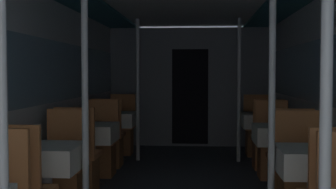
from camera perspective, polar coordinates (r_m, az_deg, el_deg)
name	(u,v)px	position (r m, az deg, el deg)	size (l,w,h in m)	color
wall_left	(39,94)	(4.91, -15.46, 0.09)	(0.05, 9.51, 2.10)	silver
wall_right	(331,95)	(4.80, 19.26, -0.02)	(0.05, 9.51, 2.10)	silver
bulkhead_far	(190,87)	(8.33, 2.71, 0.88)	(2.85, 0.09, 2.10)	slate
support_pole_left_0	(2,126)	(2.33, -19.57, -3.69)	(0.05, 0.05, 2.10)	silver
dining_table_left_1	(45,161)	(3.99, -14.77, -7.90)	(0.58, 0.58, 0.71)	#4C4C51
chair_left_far_1	(64,181)	(4.53, -12.56, -10.21)	(0.41, 0.41, 0.96)	#9C5B31
support_pole_left_1	(85,104)	(3.83, -10.07, -1.16)	(0.05, 0.05, 2.10)	silver
dining_table_left_2	(90,136)	(5.49, -9.43, -4.96)	(0.58, 0.58, 0.71)	#4C4C51
chair_left_near_2	(79,169)	(5.03, -10.81, -8.90)	(0.41, 0.41, 0.96)	#9C5B31
chair_left_far_2	(100,152)	(6.04, -8.25, -6.95)	(0.41, 0.41, 0.96)	#9C5B31
dining_table_left_3	(115,121)	(7.03, -6.43, -3.28)	(0.58, 0.58, 0.71)	#4C4C51
chair_left_near_3	(109,145)	(6.55, -7.26, -6.19)	(0.41, 0.41, 0.96)	#9C5B31
chair_left_far_3	(121,135)	(7.58, -5.70, -4.98)	(0.41, 0.41, 0.96)	#9C5B31
support_pole_left_3	(138,90)	(6.94, -3.71, 0.56)	(0.05, 0.05, 2.10)	silver
support_pole_right_0	(326,129)	(2.21, 18.66, -4.02)	(0.05, 0.05, 2.10)	silver
dining_table_right_1	(315,165)	(3.88, 17.45, -8.21)	(0.58, 0.58, 0.71)	#4C4C51
chair_right_far_1	(300,184)	(4.44, 15.80, -10.51)	(0.41, 0.41, 0.96)	#9C5B31
support_pole_right_1	(272,105)	(3.76, 12.54, -1.25)	(0.05, 0.05, 2.10)	silver
dining_table_right_2	(280,137)	(5.42, 13.54, -5.11)	(0.58, 0.58, 0.71)	#4C4C51
chair_right_near_2	(289,172)	(4.95, 14.53, -9.13)	(0.41, 0.41, 0.96)	#9C5B31
chair_right_far_2	(273,154)	(5.97, 12.67, -7.09)	(0.41, 0.41, 0.96)	#9C5B31
dining_table_right_3	(262,122)	(6.97, 11.38, -3.37)	(0.58, 0.58, 0.71)	#4C4C51
chair_right_near_3	(267,147)	(6.49, 11.96, -6.31)	(0.41, 0.41, 0.96)	#9C5B31
chair_right_far_3	(257,137)	(7.52, 10.85, -5.07)	(0.41, 0.41, 0.96)	#9C5B31
support_pole_right_3	(239,90)	(6.90, 8.64, 0.52)	(0.05, 0.05, 2.10)	silver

